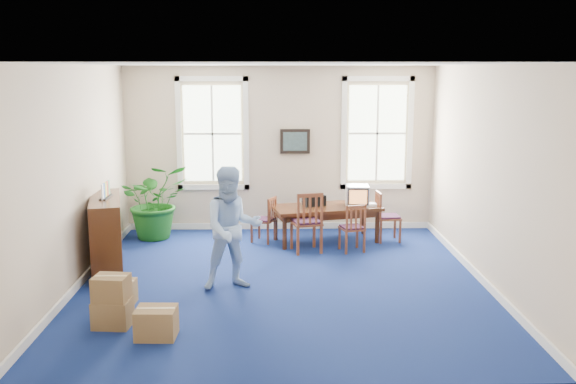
{
  "coord_description": "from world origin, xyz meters",
  "views": [
    {
      "loc": [
        -0.14,
        -9.19,
        3.14
      ],
      "look_at": [
        0.1,
        0.6,
        1.25
      ],
      "focal_mm": 40.0,
      "sensor_mm": 36.0,
      "label": 1
    }
  ],
  "objects_px": {
    "conference_table": "(326,224)",
    "cardboard_boxes": "(127,297)",
    "chair_near_left": "(306,221)",
    "credenza": "(106,232)",
    "man": "(232,228)",
    "crt_tv": "(357,195)",
    "potted_plant": "(156,201)"
  },
  "relations": [
    {
      "from": "conference_table",
      "to": "credenza",
      "type": "height_order",
      "value": "credenza"
    },
    {
      "from": "crt_tv",
      "to": "man",
      "type": "xyz_separation_m",
      "value": [
        -2.13,
        -2.58,
        0.04
      ]
    },
    {
      "from": "chair_near_left",
      "to": "credenza",
      "type": "xyz_separation_m",
      "value": [
        -3.19,
        -0.98,
        0.08
      ]
    },
    {
      "from": "credenza",
      "to": "potted_plant",
      "type": "bearing_deg",
      "value": 64.55
    },
    {
      "from": "conference_table",
      "to": "crt_tv",
      "type": "height_order",
      "value": "crt_tv"
    },
    {
      "from": "chair_near_left",
      "to": "cardboard_boxes",
      "type": "distance_m",
      "value": 3.97
    },
    {
      "from": "conference_table",
      "to": "potted_plant",
      "type": "xyz_separation_m",
      "value": [
        -3.17,
        0.32,
        0.37
      ]
    },
    {
      "from": "chair_near_left",
      "to": "potted_plant",
      "type": "distance_m",
      "value": 2.95
    },
    {
      "from": "chair_near_left",
      "to": "cardboard_boxes",
      "type": "bearing_deg",
      "value": 39.5
    },
    {
      "from": "man",
      "to": "cardboard_boxes",
      "type": "distance_m",
      "value": 1.87
    },
    {
      "from": "conference_table",
      "to": "potted_plant",
      "type": "relative_size",
      "value": 1.38
    },
    {
      "from": "man",
      "to": "credenza",
      "type": "relative_size",
      "value": 1.13
    },
    {
      "from": "credenza",
      "to": "crt_tv",
      "type": "bearing_deg",
      "value": 8.67
    },
    {
      "from": "potted_plant",
      "to": "credenza",
      "type": "bearing_deg",
      "value": -102.04
    },
    {
      "from": "man",
      "to": "chair_near_left",
      "type": "bearing_deg",
      "value": 44.19
    },
    {
      "from": "crt_tv",
      "to": "man",
      "type": "relative_size",
      "value": 0.25
    },
    {
      "from": "crt_tv",
      "to": "man",
      "type": "bearing_deg",
      "value": -126.81
    },
    {
      "from": "chair_near_left",
      "to": "credenza",
      "type": "relative_size",
      "value": 0.68
    },
    {
      "from": "potted_plant",
      "to": "cardboard_boxes",
      "type": "height_order",
      "value": "potted_plant"
    },
    {
      "from": "cardboard_boxes",
      "to": "potted_plant",
      "type": "bearing_deg",
      "value": 95.2
    },
    {
      "from": "conference_table",
      "to": "cardboard_boxes",
      "type": "height_order",
      "value": "cardboard_boxes"
    },
    {
      "from": "chair_near_left",
      "to": "man",
      "type": "height_order",
      "value": "man"
    },
    {
      "from": "crt_tv",
      "to": "cardboard_boxes",
      "type": "distance_m",
      "value": 5.16
    },
    {
      "from": "credenza",
      "to": "chair_near_left",
      "type": "bearing_deg",
      "value": 3.68
    },
    {
      "from": "crt_tv",
      "to": "credenza",
      "type": "height_order",
      "value": "credenza"
    },
    {
      "from": "conference_table",
      "to": "credenza",
      "type": "distance_m",
      "value": 3.96
    },
    {
      "from": "conference_table",
      "to": "cardboard_boxes",
      "type": "relative_size",
      "value": 1.63
    },
    {
      "from": "conference_table",
      "to": "chair_near_left",
      "type": "xyz_separation_m",
      "value": [
        -0.4,
        -0.66,
        0.2
      ]
    },
    {
      "from": "conference_table",
      "to": "chair_near_left",
      "type": "height_order",
      "value": "chair_near_left"
    },
    {
      "from": "chair_near_left",
      "to": "potted_plant",
      "type": "bearing_deg",
      "value": -33.06
    },
    {
      "from": "conference_table",
      "to": "cardboard_boxes",
      "type": "xyz_separation_m",
      "value": [
        -2.79,
        -3.83,
        0.01
      ]
    },
    {
      "from": "credenza",
      "to": "cardboard_boxes",
      "type": "bearing_deg",
      "value": -83.35
    }
  ]
}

